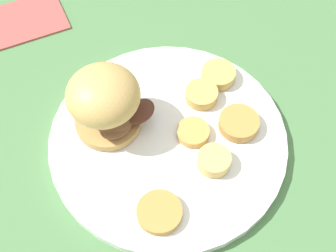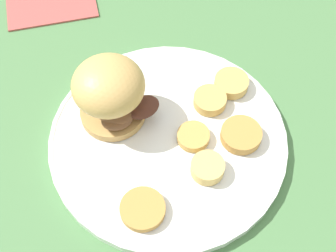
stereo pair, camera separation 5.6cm
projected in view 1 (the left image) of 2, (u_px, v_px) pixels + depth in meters
ground_plane at (168, 143)px, 0.59m from camera, size 4.00×4.00×0.00m
dinner_plate at (168, 139)px, 0.59m from camera, size 0.30×0.30×0.02m
sandwich at (107, 103)px, 0.55m from camera, size 0.09×0.09×0.09m
potato_round_0 at (218, 75)px, 0.62m from camera, size 0.05×0.05×0.01m
potato_round_1 at (193, 132)px, 0.58m from camera, size 0.04×0.04×0.01m
potato_round_2 at (159, 212)px, 0.52m from camera, size 0.05×0.05×0.01m
potato_round_3 at (239, 123)px, 0.58m from camera, size 0.05×0.05×0.01m
potato_round_4 at (214, 160)px, 0.55m from camera, size 0.04×0.04×0.02m
potato_round_5 at (202, 94)px, 0.61m from camera, size 0.04×0.04×0.01m
napkin at (16, 22)px, 0.70m from camera, size 0.16×0.13×0.01m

